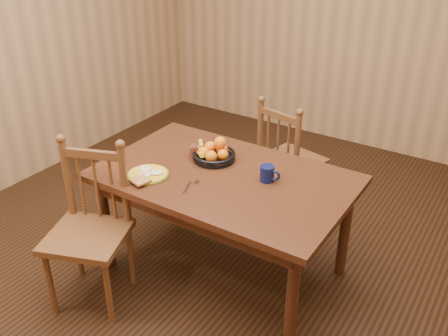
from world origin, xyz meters
The scene contains 10 objects.
room centered at (0.00, 0.00, 1.35)m, with size 4.52×5.02×2.72m.
dining_table centered at (0.00, 0.00, 0.67)m, with size 1.60×1.00×0.75m.
chair_far centered at (0.03, 0.90, 0.47)m, with size 0.52×0.51×0.97m.
chair_near centered at (-0.57, -0.65, 0.50)m, with size 0.59×0.58×1.03m.
breakfast_plate centered at (-0.40, -0.27, 0.76)m, with size 0.26×0.30×0.04m.
fork centered at (-0.10, -0.23, 0.75)m, with size 0.06×0.18×0.00m.
spoon centered at (-0.51, -0.23, 0.75)m, with size 0.06×0.15×0.01m.
coffee_mug centered at (0.27, 0.08, 0.80)m, with size 0.13×0.09×0.10m.
juice_glass centered at (-0.30, 0.10, 0.79)m, with size 0.06×0.06×0.09m.
fruit_bowl centered at (-0.18, 0.14, 0.80)m, with size 0.32×0.29×0.17m.
Camera 1 is at (1.50, -2.33, 2.29)m, focal length 40.00 mm.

